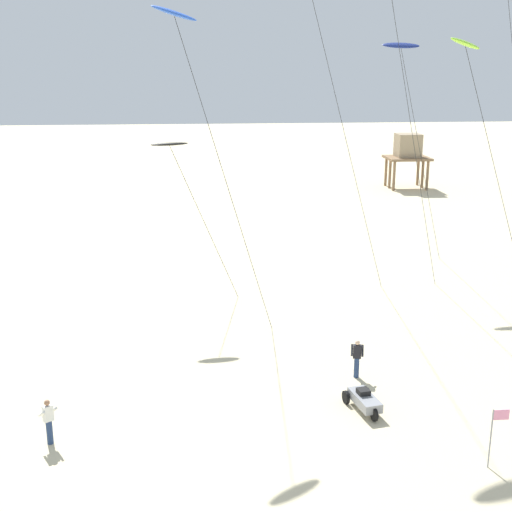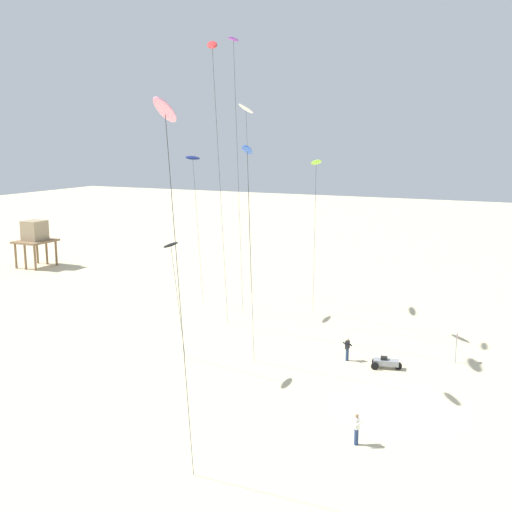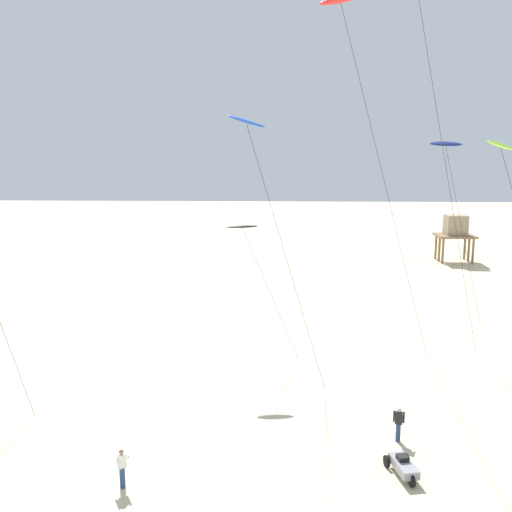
% 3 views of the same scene
% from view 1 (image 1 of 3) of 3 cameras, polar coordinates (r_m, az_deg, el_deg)
% --- Properties ---
extents(ground_plane, '(260.00, 260.00, 0.00)m').
position_cam_1_polar(ground_plane, '(24.38, -4.08, -15.95)').
color(ground_plane, beige).
extents(kite_blue, '(5.42, 2.29, 15.20)m').
position_cam_1_polar(kite_blue, '(30.31, -6.66, 18.92)').
color(kite_blue, blue).
rests_on(kite_blue, ground).
extents(kite_lime, '(6.58, 2.96, 13.97)m').
position_cam_1_polar(kite_lime, '(32.86, 17.08, 16.14)').
color(kite_lime, '#8CD833').
rests_on(kite_lime, ground).
extents(kite_navy, '(5.11, 1.90, 14.05)m').
position_cam_1_polar(kite_navy, '(43.77, 11.98, 16.54)').
color(kite_navy, navy).
rests_on(kite_navy, ground).
extents(kite_black, '(4.53, 1.70, 8.93)m').
position_cam_1_polar(kite_black, '(35.65, -7.09, 8.95)').
color(kite_black, black).
rests_on(kite_black, ground).
extents(kite_flyer_nearest, '(0.63, 0.61, 1.67)m').
position_cam_1_polar(kite_flyer_nearest, '(29.35, 8.38, -8.35)').
color(kite_flyer_nearest, navy).
rests_on(kite_flyer_nearest, ground).
extents(kite_flyer_middle, '(0.72, 0.72, 1.67)m').
position_cam_1_polar(kite_flyer_middle, '(25.40, -16.84, -12.94)').
color(kite_flyer_middle, navy).
rests_on(kite_flyer_middle, ground).
extents(stilt_house, '(4.41, 3.82, 5.68)m').
position_cam_1_polar(stilt_house, '(74.09, 12.48, 8.57)').
color(stilt_house, '#846647').
rests_on(stilt_house, ground).
extents(beach_buggy, '(1.21, 2.12, 0.82)m').
position_cam_1_polar(beach_buggy, '(27.01, 8.97, -11.70)').
color(beach_buggy, gray).
rests_on(beach_buggy, ground).
extents(marker_flag, '(0.56, 0.05, 2.10)m').
position_cam_1_polar(marker_flag, '(24.09, 19.32, -13.21)').
color(marker_flag, gray).
rests_on(marker_flag, ground).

